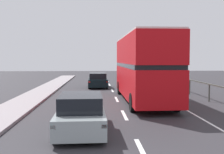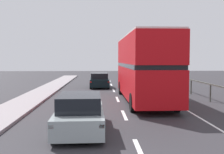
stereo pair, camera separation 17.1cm
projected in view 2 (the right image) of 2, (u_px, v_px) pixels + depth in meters
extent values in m
cube|color=silver|center=(140.00, 151.00, 8.38)|extent=(0.16, 2.43, 0.01)
cube|color=silver|center=(124.00, 115.00, 13.77)|extent=(0.16, 2.43, 0.01)
cube|color=silver|center=(117.00, 99.00, 19.16)|extent=(0.16, 2.43, 0.01)
cube|color=silver|center=(114.00, 90.00, 24.54)|extent=(0.16, 2.43, 0.01)
cube|color=silver|center=(111.00, 85.00, 29.93)|extent=(0.16, 2.43, 0.01)
cube|color=silver|center=(110.00, 81.00, 35.32)|extent=(0.16, 2.43, 0.01)
cube|color=silver|center=(193.00, 114.00, 14.09)|extent=(0.12, 46.00, 0.01)
cylinder|color=#4E534A|center=(210.00, 93.00, 17.96)|extent=(0.10, 0.10, 1.14)
cylinder|color=#4E534A|center=(191.00, 87.00, 21.77)|extent=(0.10, 0.10, 1.14)
cylinder|color=#4E534A|center=(178.00, 83.00, 25.57)|extent=(0.10, 0.10, 1.14)
cylinder|color=#4E534A|center=(168.00, 80.00, 29.38)|extent=(0.10, 0.10, 1.14)
cylinder|color=#4E534A|center=(160.00, 77.00, 33.19)|extent=(0.10, 0.10, 1.14)
cube|color=red|center=(144.00, 82.00, 18.13)|extent=(2.67, 10.43, 1.90)
cube|color=black|center=(144.00, 65.00, 18.06)|extent=(2.68, 10.02, 0.24)
cube|color=red|center=(144.00, 50.00, 17.99)|extent=(2.67, 10.43, 1.69)
cube|color=silver|center=(144.00, 36.00, 17.94)|extent=(2.61, 10.22, 0.10)
cube|color=black|center=(133.00, 75.00, 23.28)|extent=(2.29, 0.07, 1.33)
cube|color=yellow|center=(133.00, 47.00, 23.13)|extent=(1.52, 0.06, 0.28)
cylinder|color=black|center=(121.00, 88.00, 21.90)|extent=(0.29, 1.00, 1.00)
cylinder|color=black|center=(150.00, 88.00, 22.03)|extent=(0.29, 1.00, 1.00)
cylinder|color=black|center=(133.00, 103.00, 14.53)|extent=(0.29, 1.00, 1.00)
cylinder|color=black|center=(177.00, 102.00, 14.65)|extent=(0.29, 1.00, 1.00)
cube|color=gray|center=(80.00, 117.00, 10.74)|extent=(1.86, 4.51, 0.69)
cube|color=black|center=(80.00, 102.00, 10.48)|extent=(1.61, 2.50, 0.58)
cube|color=red|center=(51.00, 127.00, 8.49)|extent=(0.16, 0.06, 0.12)
cube|color=red|center=(102.00, 126.00, 8.59)|extent=(0.16, 0.06, 0.12)
cylinder|color=black|center=(64.00, 115.00, 12.24)|extent=(0.22, 0.64, 0.64)
cylinder|color=black|center=(100.00, 114.00, 12.34)|extent=(0.22, 0.64, 0.64)
cylinder|color=black|center=(54.00, 133.00, 9.18)|extent=(0.22, 0.64, 0.64)
cylinder|color=black|center=(102.00, 132.00, 9.28)|extent=(0.22, 0.64, 0.64)
cube|color=black|center=(99.00, 82.00, 27.11)|extent=(1.89, 4.09, 0.70)
cube|color=black|center=(99.00, 76.00, 26.86)|extent=(1.64, 2.26, 0.54)
cube|color=red|center=(91.00, 82.00, 25.06)|extent=(0.16, 0.06, 0.12)
cube|color=red|center=(109.00, 82.00, 25.16)|extent=(0.16, 0.06, 0.12)
cylinder|color=black|center=(91.00, 83.00, 28.38)|extent=(0.21, 0.64, 0.64)
cylinder|color=black|center=(107.00, 83.00, 28.49)|extent=(0.21, 0.64, 0.64)
cylinder|color=black|center=(91.00, 86.00, 25.75)|extent=(0.21, 0.64, 0.64)
cylinder|color=black|center=(108.00, 85.00, 25.85)|extent=(0.21, 0.64, 0.64)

